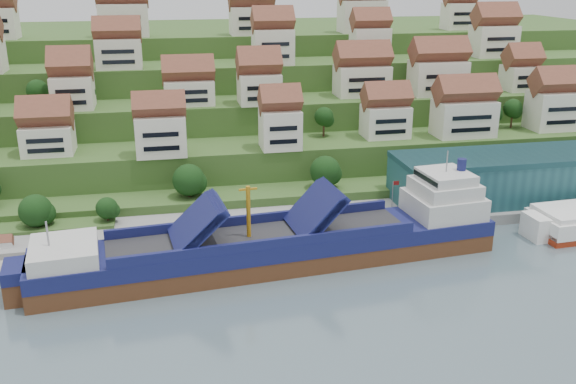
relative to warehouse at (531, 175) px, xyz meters
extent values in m
plane|color=slate|center=(-52.00, -17.00, -7.20)|extent=(300.00, 300.00, 0.00)
cube|color=gray|center=(-32.00, -2.00, -6.10)|extent=(180.00, 14.00, 2.20)
cube|color=#2D4C1E|center=(-52.00, 69.00, -5.20)|extent=(260.00, 128.00, 4.00)
cube|color=#2D4C1E|center=(-52.00, 74.00, -1.70)|extent=(260.00, 118.00, 11.00)
cube|color=#2D4C1E|center=(-52.00, 82.00, 1.80)|extent=(260.00, 102.00, 18.00)
cube|color=#2D4C1E|center=(-52.00, 90.00, 5.30)|extent=(260.00, 86.00, 25.00)
cube|color=#2D4C1E|center=(-52.00, 99.00, 8.30)|extent=(260.00, 68.00, 31.00)
cube|color=white|center=(-101.70, 24.13, 6.94)|extent=(10.67, 8.57, 6.27)
cube|color=white|center=(-77.66, 17.75, 8.15)|extent=(10.60, 7.03, 8.69)
cube|color=white|center=(-51.48, 18.48, 8.14)|extent=(8.69, 7.62, 8.67)
cube|color=white|center=(-24.99, 23.69, 7.53)|extent=(10.61, 7.73, 7.45)
cube|color=white|center=(-6.23, 20.98, 8.06)|extent=(14.02, 8.26, 8.53)
cube|color=white|center=(18.56, 22.96, 8.52)|extent=(11.27, 8.31, 9.44)
cube|color=white|center=(-97.23, 37.86, 14.63)|extent=(9.36, 8.98, 7.66)
cube|color=white|center=(-70.35, 37.10, 13.75)|extent=(11.85, 7.90, 5.90)
cube|color=white|center=(-53.58, 34.69, 14.44)|extent=(9.96, 8.56, 7.28)
cube|color=white|center=(-25.98, 39.85, 14.64)|extent=(13.53, 8.36, 7.67)
cube|color=white|center=(-6.38, 37.09, 15.16)|extent=(14.00, 8.18, 8.72)
cube|color=white|center=(18.35, 38.83, 14.06)|extent=(8.90, 8.04, 6.52)
cube|color=white|center=(-86.85, 51.95, 21.54)|extent=(11.32, 7.30, 7.48)
cube|color=white|center=(-47.17, 51.41, 22.39)|extent=(10.38, 7.79, 9.18)
cube|color=white|center=(-19.75, 53.25, 22.23)|extent=(10.01, 7.14, 8.86)
cube|color=white|center=(17.89, 54.53, 22.20)|extent=(11.99, 8.47, 8.80)
cube|color=white|center=(-85.88, 71.59, 28.27)|extent=(13.49, 7.51, 8.93)
cube|color=white|center=(-49.94, 70.53, 27.69)|extent=(12.32, 8.15, 7.78)
cube|color=white|center=(-16.61, 71.18, 28.43)|extent=(13.13, 8.73, 9.27)
cube|color=white|center=(16.16, 74.48, 27.81)|extent=(9.51, 7.05, 8.01)
ellipsoid|color=#173C14|center=(-43.40, 9.11, 0.73)|extent=(6.60, 6.60, 6.60)
ellipsoid|color=#173C14|center=(-72.59, 9.29, 0.50)|extent=(6.73, 6.73, 6.73)
ellipsoid|color=#173C14|center=(4.08, 26.11, 7.96)|extent=(4.79, 4.79, 4.79)
ellipsoid|color=#173C14|center=(9.50, 26.11, 8.76)|extent=(4.72, 4.72, 4.72)
ellipsoid|color=#173C14|center=(-39.35, 26.66, 8.67)|extent=(4.55, 4.55, 4.55)
ellipsoid|color=#173C14|center=(-9.94, 42.83, 17.07)|extent=(4.82, 4.82, 4.82)
ellipsoid|color=#173C14|center=(-105.91, 42.38, 14.48)|extent=(5.22, 5.22, 5.22)
ellipsoid|color=#173C14|center=(-95.81, 40.97, 14.67)|extent=(5.96, 5.96, 5.96)
ellipsoid|color=#173C14|center=(-44.72, 56.21, 23.15)|extent=(5.91, 5.91, 5.91)
ellipsoid|color=#173C14|center=(-17.77, 58.94, 22.45)|extent=(4.85, 4.85, 4.85)
ellipsoid|color=#173C14|center=(-15.26, 56.97, 21.13)|extent=(4.71, 4.71, 4.71)
ellipsoid|color=#173C14|center=(-101.81, 2.00, -1.38)|extent=(6.27, 6.27, 6.27)
ellipsoid|color=#173C14|center=(-88.76, 2.00, -1.82)|extent=(4.28, 4.28, 4.28)
cube|color=#1F4F56|center=(0.00, 0.00, 0.00)|extent=(60.00, 15.00, 10.00)
cylinder|color=gray|center=(-34.00, -7.00, -1.00)|extent=(0.16, 0.16, 8.00)
cube|color=maroon|center=(-33.40, -7.00, 2.60)|extent=(1.20, 0.05, 0.80)
cube|color=white|center=(-106.00, -5.50, -5.10)|extent=(2.40, 2.20, 2.20)
cube|color=#542F19|center=(-59.80, -18.01, -6.20)|extent=(81.32, 20.08, 5.16)
cube|color=#161A53|center=(-59.80, -18.01, -2.76)|extent=(81.33, 20.21, 2.68)
cube|color=silver|center=(-93.69, -21.30, -0.18)|extent=(11.41, 12.71, 2.68)
cube|color=#262628|center=(-61.85, -18.21, -1.42)|extent=(52.38, 15.45, 0.31)
cube|color=#161A53|center=(-73.15, -19.31, 2.09)|extent=(8.79, 12.09, 7.14)
cube|color=#161A53|center=(-52.60, -17.32, 2.09)|extent=(8.41, 12.05, 7.54)
cylinder|color=#C18316|center=(-63.90, -18.41, 3.12)|extent=(0.79, 0.79, 9.29)
cube|color=silver|center=(-26.92, -14.83, 0.54)|extent=(13.46, 12.90, 4.13)
cube|color=silver|center=(-26.92, -14.83, 3.84)|extent=(11.29, 11.47, 2.58)
cube|color=silver|center=(-26.92, -14.83, 6.01)|extent=(9.11, 10.04, 1.86)
cylinder|color=#161A53|center=(-23.84, -14.53, 7.97)|extent=(1.80, 1.80, 2.27)
camera|label=1|loc=(-77.19, -118.55, 41.96)|focal=40.00mm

